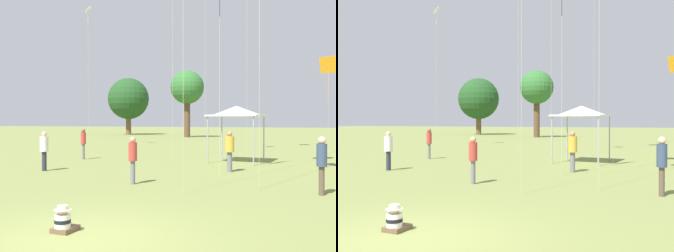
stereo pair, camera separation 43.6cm
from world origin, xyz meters
TOP-DOWN VIEW (x-y plane):
  - ground_plane at (0.00, 0.00)m, footprint 300.00×300.00m
  - seated_toddler at (-0.59, 0.34)m, footprint 0.39×0.50m
  - person_standing_0 at (0.25, 10.85)m, footprint 0.56×0.56m
  - person_standing_2 at (-2.11, 6.24)m, footprint 0.42×0.42m
  - person_standing_3 at (4.09, 6.52)m, footprint 0.43×0.43m
  - person_standing_4 at (-7.53, 8.07)m, footprint 0.52×0.52m
  - person_standing_5 at (-9.09, 13.35)m, footprint 0.43×0.43m
  - canopy_tent at (-0.38, 15.03)m, footprint 2.86×2.86m
  - kite_0 at (-15.55, 23.46)m, footprint 0.78×0.87m
  - distant_tree_0 at (-14.47, 46.61)m, footprint 4.79×4.79m
  - distant_tree_1 at (-27.56, 53.44)m, footprint 7.03×7.03m

SIDE VIEW (x-z plane):
  - ground_plane at x=0.00m, z-range 0.00..0.00m
  - seated_toddler at x=-0.59m, z-range -0.05..0.50m
  - person_standing_2 at x=-2.11m, z-range 0.18..1.86m
  - person_standing_4 at x=-7.53m, z-range 0.17..1.93m
  - person_standing_0 at x=0.25m, z-range 0.16..1.95m
  - person_standing_3 at x=4.09m, z-range 0.19..1.96m
  - person_standing_5 at x=-9.09m, z-range 0.20..2.01m
  - canopy_tent at x=-0.38m, z-range 1.22..4.28m
  - distant_tree_1 at x=-27.56m, z-range 1.29..10.97m
  - distant_tree_0 at x=-14.47m, z-range 2.21..11.73m
  - kite_0 at x=-15.55m, z-range 5.19..17.60m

